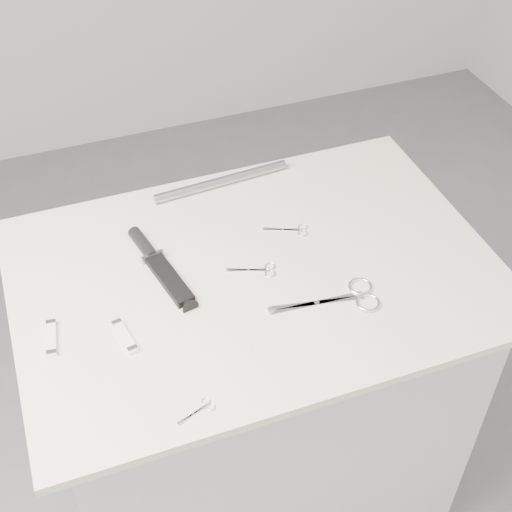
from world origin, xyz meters
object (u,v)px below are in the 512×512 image
object	(u,v)px
large_shears	(347,298)
embroidery_scissors_b	(293,230)
pocket_knife_b	(51,338)
embroidery_scissors_a	(260,270)
tiny_scissors	(200,410)
plinth	(256,403)
metal_rail	(221,181)
sheathed_knife	(157,262)
pocket_knife_a	(125,336)

from	to	relation	value
large_shears	embroidery_scissors_b	distance (m)	0.23
embroidery_scissors_b	pocket_knife_b	size ratio (longest dim) A/B	1.11
embroidery_scissors_a	tiny_scissors	bearing A→B (deg)	-106.89
plinth	embroidery_scissors_a	world-z (taller)	embroidery_scissors_a
plinth	metal_rail	distance (m)	0.57
plinth	tiny_scissors	xyz separation A→B (m)	(-0.21, -0.29, 0.47)
sheathed_knife	large_shears	bearing A→B (deg)	-135.50
large_shears	sheathed_knife	size ratio (longest dim) A/B	0.88
pocket_knife_a	pocket_knife_b	bearing A→B (deg)	61.39
large_shears	metal_rail	distance (m)	0.46
plinth	sheathed_knife	world-z (taller)	sheathed_knife
tiny_scissors	embroidery_scissors_b	bearing A→B (deg)	30.01
large_shears	sheathed_knife	xyz separation A→B (m)	(-0.33, 0.22, 0.01)
large_shears	pocket_knife_b	xyz separation A→B (m)	(-0.57, 0.10, 0.00)
large_shears	embroidery_scissors_a	xyz separation A→B (m)	(-0.14, 0.14, -0.00)
embroidery_scissors_a	sheathed_knife	bearing A→B (deg)	175.91
embroidery_scissors_b	metal_rail	xyz separation A→B (m)	(-0.10, 0.21, 0.01)
plinth	sheathed_knife	xyz separation A→B (m)	(-0.19, 0.08, 0.48)
tiny_scissors	metal_rail	world-z (taller)	metal_rail
pocket_knife_b	embroidery_scissors_a	bearing A→B (deg)	-76.85
plinth	embroidery_scissors_a	xyz separation A→B (m)	(0.01, -0.01, 0.47)
large_shears	embroidery_scissors_a	size ratio (longest dim) A/B	2.19
large_shears	tiny_scissors	size ratio (longest dim) A/B	3.07
plinth	sheathed_knife	size ratio (longest dim) A/B	3.53
embroidery_scissors_a	embroidery_scissors_b	distance (m)	0.15
metal_rail	tiny_scissors	bearing A→B (deg)	-111.52
embroidery_scissors_b	pocket_knife_b	xyz separation A→B (m)	(-0.55, -0.13, 0.00)
plinth	embroidery_scissors_b	bearing A→B (deg)	36.25
plinth	embroidery_scissors_a	size ratio (longest dim) A/B	8.83
plinth	pocket_knife_a	size ratio (longest dim) A/B	10.29
embroidery_scissors_b	large_shears	bearing A→B (deg)	-61.61
pocket_knife_b	large_shears	bearing A→B (deg)	-91.66
plinth	pocket_knife_b	world-z (taller)	pocket_knife_b
plinth	embroidery_scissors_b	world-z (taller)	embroidery_scissors_b
embroidery_scissors_a	pocket_knife_b	distance (m)	0.44
embroidery_scissors_b	sheathed_knife	distance (m)	0.31
large_shears	pocket_knife_a	bearing A→B (deg)	-179.50
embroidery_scissors_a	sheathed_knife	size ratio (longest dim) A/B	0.40
large_shears	sheathed_knife	bearing A→B (deg)	153.31
embroidery_scissors_a	sheathed_knife	world-z (taller)	sheathed_knife
embroidery_scissors_a	pocket_knife_a	size ratio (longest dim) A/B	1.17
embroidery_scissors_b	tiny_scissors	distance (m)	0.51
embroidery_scissors_b	metal_rail	distance (m)	0.23
tiny_scissors	metal_rail	bearing A→B (deg)	49.37
large_shears	pocket_knife_b	distance (m)	0.58
plinth	pocket_knife_b	bearing A→B (deg)	-173.89
embroidery_scissors_a	embroidery_scissors_b	size ratio (longest dim) A/B	1.04
tiny_scissors	pocket_knife_b	bearing A→B (deg)	112.03
tiny_scissors	sheathed_knife	bearing A→B (deg)	67.66
large_shears	metal_rail	size ratio (longest dim) A/B	0.67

